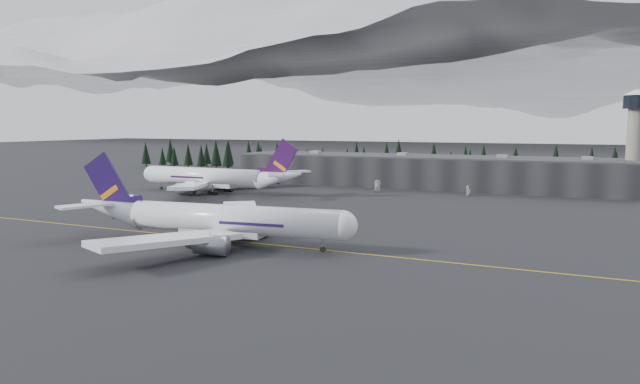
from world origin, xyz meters
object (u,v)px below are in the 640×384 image
at_px(jet_main, 210,219).
at_px(control_tower, 635,130).
at_px(terminal, 426,171).
at_px(gse_vehicle_b, 468,194).
at_px(gse_vehicle_a, 378,190).
at_px(jet_parked, 217,177).

bearing_deg(jet_main, control_tower, 50.04).
xyz_separation_m(terminal, jet_main, (-13.57, -131.73, -0.84)).
bearing_deg(gse_vehicle_b, terminal, -142.01).
bearing_deg(gse_vehicle_a, control_tower, 7.03).
xyz_separation_m(jet_main, gse_vehicle_a, (2.05, 104.30, -4.82)).
xyz_separation_m(terminal, control_tower, (75.00, 3.00, 17.11)).
relative_size(jet_parked, gse_vehicle_a, 15.30).
relative_size(gse_vehicle_a, gse_vehicle_b, 1.19).
bearing_deg(terminal, gse_vehicle_a, -112.78).
height_order(jet_main, gse_vehicle_b, jet_main).
height_order(terminal, gse_vehicle_a, terminal).
bearing_deg(control_tower, jet_main, -123.32).
height_order(control_tower, gse_vehicle_a, control_tower).
distance_m(terminal, gse_vehicle_a, 30.29).
distance_m(control_tower, jet_main, 162.23).
height_order(terminal, jet_parked, jet_parked).
relative_size(jet_main, gse_vehicle_b, 17.05).
height_order(jet_parked, gse_vehicle_a, jet_parked).
xyz_separation_m(jet_parked, gse_vehicle_a, (53.34, 27.58, -5.18)).
relative_size(control_tower, gse_vehicle_b, 9.77).
bearing_deg(jet_parked, gse_vehicle_b, -160.18).
relative_size(terminal, jet_parked, 2.28).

